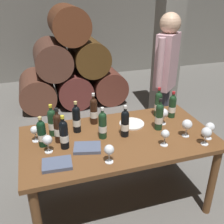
% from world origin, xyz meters
% --- Properties ---
extents(ground_plane, '(14.00, 14.00, 0.00)m').
position_xyz_m(ground_plane, '(0.00, 0.00, 0.00)').
color(ground_plane, '#66635E').
extents(cellar_back_wall, '(10.00, 0.24, 2.80)m').
position_xyz_m(cellar_back_wall, '(0.00, 4.20, 1.40)').
color(cellar_back_wall, slate).
rests_on(cellar_back_wall, ground_plane).
extents(barrel_stack, '(1.86, 0.90, 1.69)m').
position_xyz_m(barrel_stack, '(0.00, 2.60, 0.66)').
color(barrel_stack, brown).
rests_on(barrel_stack, ground_plane).
extents(stone_pillar, '(0.32, 0.32, 2.60)m').
position_xyz_m(stone_pillar, '(1.30, 1.60, 1.30)').
color(stone_pillar, slate).
rests_on(stone_pillar, ground_plane).
extents(dining_table, '(1.70, 0.90, 0.76)m').
position_xyz_m(dining_table, '(0.00, 0.00, 0.67)').
color(dining_table, brown).
rests_on(dining_table, ground_plane).
extents(wine_bottle_0, '(0.07, 0.07, 0.27)m').
position_xyz_m(wine_bottle_0, '(-0.65, 0.06, 0.88)').
color(wine_bottle_0, black).
rests_on(wine_bottle_0, dining_table).
extents(wine_bottle_1, '(0.07, 0.07, 0.31)m').
position_xyz_m(wine_bottle_1, '(0.51, 0.27, 0.89)').
color(wine_bottle_1, '#19381E').
rests_on(wine_bottle_1, dining_table).
extents(wine_bottle_2, '(0.07, 0.07, 0.28)m').
position_xyz_m(wine_bottle_2, '(0.64, 0.20, 0.88)').
color(wine_bottle_2, '#19381E').
rests_on(wine_bottle_2, dining_table).
extents(wine_bottle_3, '(0.07, 0.07, 0.30)m').
position_xyz_m(wine_bottle_3, '(-0.48, -0.03, 0.89)').
color(wine_bottle_3, black).
rests_on(wine_bottle_3, dining_table).
extents(wine_bottle_4, '(0.07, 0.07, 0.31)m').
position_xyz_m(wine_bottle_4, '(-0.51, 0.08, 0.90)').
color(wine_bottle_4, black).
rests_on(wine_bottle_4, dining_table).
extents(wine_bottle_5, '(0.07, 0.07, 0.30)m').
position_xyz_m(wine_bottle_5, '(-0.55, 0.21, 0.89)').
color(wine_bottle_5, '#19381E').
rests_on(wine_bottle_5, dining_table).
extents(wine_bottle_6, '(0.07, 0.07, 0.31)m').
position_xyz_m(wine_bottle_6, '(0.40, 0.02, 0.89)').
color(wine_bottle_6, '#19381E').
rests_on(wine_bottle_6, dining_table).
extents(wine_bottle_7, '(0.07, 0.07, 0.30)m').
position_xyz_m(wine_bottle_7, '(-0.34, 0.20, 0.89)').
color(wine_bottle_7, black).
rests_on(wine_bottle_7, dining_table).
extents(wine_bottle_8, '(0.07, 0.07, 0.29)m').
position_xyz_m(wine_bottle_8, '(-0.14, 0.03, 0.89)').
color(wine_bottle_8, '#19381E').
rests_on(wine_bottle_8, dining_table).
extents(wine_bottle_9, '(0.07, 0.07, 0.31)m').
position_xyz_m(wine_bottle_9, '(-0.15, 0.31, 0.89)').
color(wine_bottle_9, black).
rests_on(wine_bottle_9, dining_table).
extents(wine_bottle_10, '(0.07, 0.07, 0.29)m').
position_xyz_m(wine_bottle_10, '(0.06, -0.00, 0.89)').
color(wine_bottle_10, black).
rests_on(wine_bottle_10, dining_table).
extents(wine_glass_0, '(0.07, 0.07, 0.14)m').
position_xyz_m(wine_glass_0, '(-0.71, 0.15, 0.86)').
color(wine_glass_0, white).
rests_on(wine_glass_0, dining_table).
extents(wine_glass_1, '(0.09, 0.09, 0.16)m').
position_xyz_m(wine_glass_1, '(0.65, -0.33, 0.87)').
color(wine_glass_1, white).
rests_on(wine_glass_1, dining_table).
extents(wine_glass_2, '(0.09, 0.09, 0.16)m').
position_xyz_m(wine_glass_2, '(0.48, 0.09, 0.87)').
color(wine_glass_2, white).
rests_on(wine_glass_2, dining_table).
extents(wine_glass_3, '(0.08, 0.08, 0.15)m').
position_xyz_m(wine_glass_3, '(-0.62, -0.05, 0.87)').
color(wine_glass_3, white).
rests_on(wine_glass_3, dining_table).
extents(wine_glass_4, '(0.08, 0.08, 0.15)m').
position_xyz_m(wine_glass_4, '(-0.19, -0.33, 0.87)').
color(wine_glass_4, white).
rests_on(wine_glass_4, dining_table).
extents(wine_glass_5, '(0.07, 0.07, 0.15)m').
position_xyz_m(wine_glass_5, '(0.32, -0.24, 0.86)').
color(wine_glass_5, white).
rests_on(wine_glass_5, dining_table).
extents(wine_glass_6, '(0.08, 0.08, 0.16)m').
position_xyz_m(wine_glass_6, '(0.74, -0.26, 0.87)').
color(wine_glass_6, white).
rests_on(wine_glass_6, dining_table).
extents(wine_glass_7, '(0.09, 0.09, 0.16)m').
position_xyz_m(wine_glass_7, '(0.57, -0.17, 0.87)').
color(wine_glass_7, white).
rests_on(wine_glass_7, dining_table).
extents(tasting_notebook, '(0.23, 0.18, 0.03)m').
position_xyz_m(tasting_notebook, '(-0.57, -0.25, 0.77)').
color(tasting_notebook, '#4C5670').
rests_on(tasting_notebook, dining_table).
extents(leather_ledger, '(0.25, 0.21, 0.03)m').
position_xyz_m(leather_ledger, '(-0.31, -0.11, 0.77)').
color(leather_ledger, '#4C5670').
rests_on(leather_ledger, dining_table).
extents(serving_plate, '(0.24, 0.24, 0.01)m').
position_xyz_m(serving_plate, '(0.19, 0.18, 0.77)').
color(serving_plate, white).
rests_on(serving_plate, dining_table).
extents(sommelier_presenting, '(0.39, 0.36, 1.72)m').
position_xyz_m(sommelier_presenting, '(0.83, 0.75, 1.04)').
color(sommelier_presenting, '#383842').
rests_on(sommelier_presenting, ground_plane).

